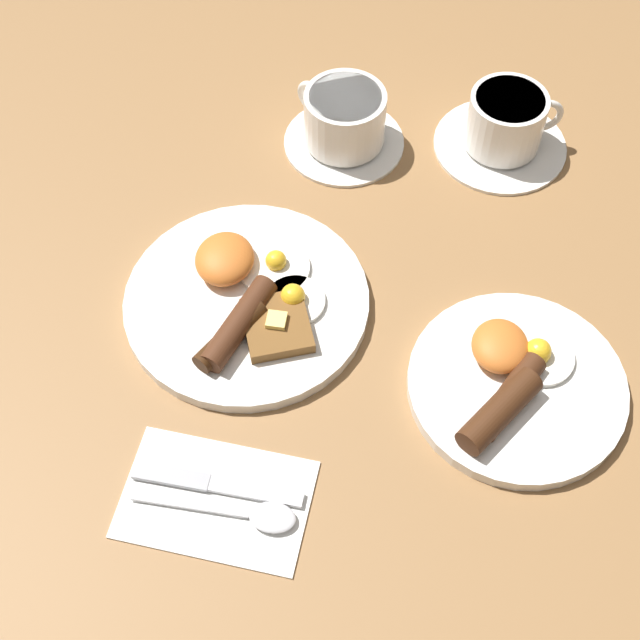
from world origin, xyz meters
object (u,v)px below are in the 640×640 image
(knife, at_px, (208,483))
(breakfast_plate_near, at_px, (247,299))
(teacup_near, at_px, (344,122))
(breakfast_plate_far, at_px, (514,383))
(spoon, at_px, (253,515))
(teacup_far, at_px, (505,127))

(knife, bearing_deg, breakfast_plate_near, 93.09)
(teacup_near, distance_m, knife, 0.47)
(breakfast_plate_far, xyz_separation_m, spoon, (0.17, -0.24, -0.00))
(breakfast_plate_far, relative_size, spoon, 1.41)
(breakfast_plate_far, distance_m, teacup_near, 0.38)
(breakfast_plate_near, relative_size, knife, 1.59)
(teacup_near, xyz_separation_m, knife, (0.46, -0.08, -0.03))
(breakfast_plate_near, height_order, spoon, breakfast_plate_near)
(breakfast_plate_far, distance_m, spoon, 0.29)
(knife, distance_m, spoon, 0.05)
(breakfast_plate_far, height_order, spoon, breakfast_plate_far)
(breakfast_plate_near, bearing_deg, breakfast_plate_far, 76.19)
(breakfast_plate_far, relative_size, teacup_far, 1.36)
(teacup_far, bearing_deg, knife, -29.39)
(teacup_near, bearing_deg, spoon, -3.66)
(breakfast_plate_far, relative_size, knife, 1.34)
(breakfast_plate_far, xyz_separation_m, knife, (0.14, -0.28, -0.01))
(breakfast_plate_far, height_order, teacup_far, teacup_far)
(breakfast_plate_near, xyz_separation_m, spoon, (0.23, 0.04, -0.00))
(teacup_near, distance_m, teacup_far, 0.19)
(spoon, bearing_deg, teacup_far, 68.70)
(breakfast_plate_far, bearing_deg, spoon, -55.03)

